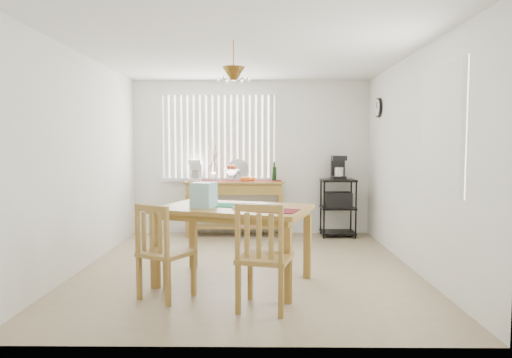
{
  "coord_description": "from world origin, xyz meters",
  "views": [
    {
      "loc": [
        0.16,
        -5.53,
        1.48
      ],
      "look_at": [
        0.1,
        0.55,
        1.05
      ],
      "focal_mm": 32.0,
      "sensor_mm": 36.0,
      "label": 1
    }
  ],
  "objects_px": {
    "dining_table": "(234,215)",
    "sideboard": "(235,195)",
    "cart_items": "(338,168)",
    "chair_right": "(264,258)",
    "chair_left": "(163,252)",
    "wire_cart": "(338,202)"
  },
  "relations": [
    {
      "from": "dining_table",
      "to": "sideboard",
      "type": "bearing_deg",
      "value": 92.91
    },
    {
      "from": "cart_items",
      "to": "chair_right",
      "type": "distance_m",
      "value": 3.72
    },
    {
      "from": "chair_left",
      "to": "chair_right",
      "type": "bearing_deg",
      "value": -17.11
    },
    {
      "from": "cart_items",
      "to": "wire_cart",
      "type": "bearing_deg",
      "value": -90.0
    },
    {
      "from": "dining_table",
      "to": "chair_left",
      "type": "distance_m",
      "value": 0.89
    },
    {
      "from": "wire_cart",
      "to": "chair_left",
      "type": "relative_size",
      "value": 1.01
    },
    {
      "from": "dining_table",
      "to": "chair_right",
      "type": "bearing_deg",
      "value": -69.11
    },
    {
      "from": "dining_table",
      "to": "chair_left",
      "type": "xyz_separation_m",
      "value": [
        -0.66,
        -0.53,
        -0.28
      ]
    },
    {
      "from": "chair_left",
      "to": "chair_right",
      "type": "height_order",
      "value": "chair_right"
    },
    {
      "from": "wire_cart",
      "to": "cart_items",
      "type": "bearing_deg",
      "value": 90.0
    },
    {
      "from": "wire_cart",
      "to": "dining_table",
      "type": "height_order",
      "value": "wire_cart"
    },
    {
      "from": "sideboard",
      "to": "dining_table",
      "type": "distance_m",
      "value": 2.66
    },
    {
      "from": "chair_left",
      "to": "sideboard",
      "type": "bearing_deg",
      "value": 80.68
    },
    {
      "from": "cart_items",
      "to": "chair_left",
      "type": "height_order",
      "value": "cart_items"
    },
    {
      "from": "sideboard",
      "to": "chair_left",
      "type": "height_order",
      "value": "chair_left"
    },
    {
      "from": "dining_table",
      "to": "chair_right",
      "type": "distance_m",
      "value": 0.92
    },
    {
      "from": "sideboard",
      "to": "wire_cart",
      "type": "relative_size",
      "value": 1.72
    },
    {
      "from": "cart_items",
      "to": "dining_table",
      "type": "bearing_deg",
      "value": -120.87
    },
    {
      "from": "chair_right",
      "to": "chair_left",
      "type": "bearing_deg",
      "value": 162.89
    },
    {
      "from": "cart_items",
      "to": "dining_table",
      "type": "xyz_separation_m",
      "value": [
        -1.57,
        -2.62,
        -0.38
      ]
    },
    {
      "from": "cart_items",
      "to": "dining_table",
      "type": "distance_m",
      "value": 3.08
    },
    {
      "from": "wire_cart",
      "to": "cart_items",
      "type": "relative_size",
      "value": 2.43
    }
  ]
}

